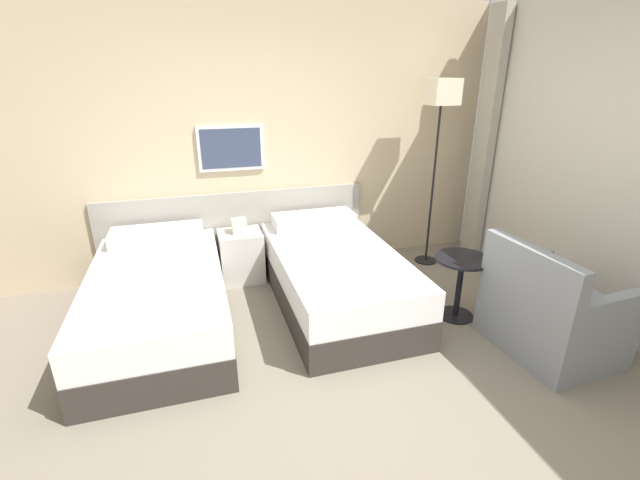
% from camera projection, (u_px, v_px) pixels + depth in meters
% --- Properties ---
extents(ground_plane, '(16.00, 16.00, 0.00)m').
position_uv_depth(ground_plane, '(362.00, 400.00, 2.80)').
color(ground_plane, slate).
extents(wall_headboard, '(10.00, 0.10, 2.70)m').
position_uv_depth(wall_headboard, '(278.00, 146.00, 4.37)').
color(wall_headboard, '#C6B28E').
rests_on(wall_headboard, ground_plane).
extents(bed_near_door, '(1.04, 1.92, 0.64)m').
position_uv_depth(bed_near_door, '(159.00, 299.00, 3.51)').
color(bed_near_door, '#332D28').
rests_on(bed_near_door, ground_plane).
extents(bed_near_window, '(1.04, 1.92, 0.64)m').
position_uv_depth(bed_near_window, '(335.00, 275.00, 3.93)').
color(bed_near_window, '#332D28').
rests_on(bed_near_window, ground_plane).
extents(nightstand, '(0.42, 0.38, 0.65)m').
position_uv_depth(nightstand, '(241.00, 255.00, 4.36)').
color(nightstand, beige).
rests_on(nightstand, ground_plane).
extents(floor_lamp, '(0.28, 0.28, 1.95)m').
position_uv_depth(floor_lamp, '(441.00, 105.00, 4.25)').
color(floor_lamp, black).
rests_on(floor_lamp, ground_plane).
extents(side_table, '(0.47, 0.47, 0.56)m').
position_uv_depth(side_table, '(460.00, 276.00, 3.63)').
color(side_table, black).
rests_on(side_table, ground_plane).
extents(armchair, '(0.75, 0.89, 0.88)m').
position_uv_depth(armchair, '(549.00, 315.00, 3.22)').
color(armchair, gray).
rests_on(armchair, ground_plane).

